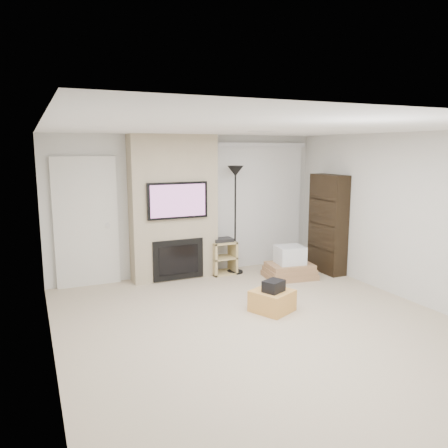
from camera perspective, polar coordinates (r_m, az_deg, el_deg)
name	(u,v)px	position (r m, az deg, el deg)	size (l,w,h in m)	color
floor	(262,326)	(5.80, 5.01, -13.15)	(5.00, 5.50, 0.00)	#C1AF93
ceiling	(265,128)	(5.35, 5.42, 12.34)	(5.00, 5.50, 0.00)	white
wall_back	(189,205)	(7.92, -4.63, 2.46)	(5.00, 2.50, 0.00)	silver
wall_left	(47,250)	(4.76, -22.07, -3.19)	(5.50, 2.50, 0.00)	silver
wall_right	(412,218)	(7.00, 23.33, 0.72)	(5.50, 2.50, 0.00)	silver
hvac_vent	(262,131)	(6.24, 4.97, 11.96)	(0.35, 0.18, 0.01)	silver
ottoman	(272,301)	(6.27, 6.31, -9.92)	(0.50, 0.50, 0.30)	gold
black_bag	(274,286)	(6.15, 6.50, -8.06)	(0.28, 0.22, 0.16)	black
fireplace_wall	(174,208)	(7.61, -6.57, 2.02)	(1.50, 0.47, 2.50)	tan
entry_door	(86,223)	(7.50, -17.55, 0.11)	(1.02, 0.11, 2.14)	silver
vertical_blinds	(258,200)	(8.44, 4.48, 3.08)	(1.98, 0.10, 2.37)	silver
floor_lamp	(235,189)	(7.82, 1.49, 4.57)	(0.29, 0.29, 1.96)	black
av_stand	(223,255)	(7.97, -0.18, -4.08)	(0.45, 0.38, 0.66)	tan
box_stack	(290,266)	(7.83, 8.58, -5.41)	(0.93, 0.76, 0.57)	#9F7550
bookshelf	(328,224)	(8.22, 13.42, 0.02)	(0.30, 0.80, 1.80)	black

